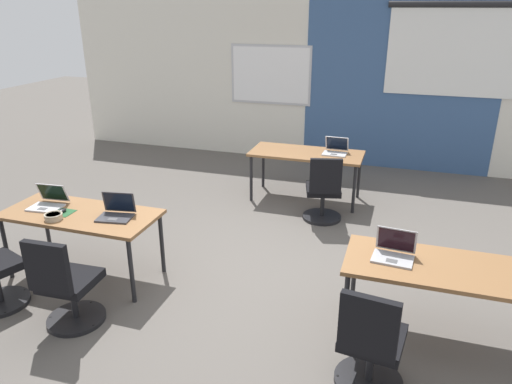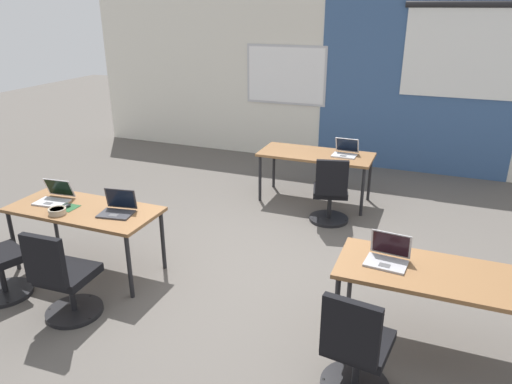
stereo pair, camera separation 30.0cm
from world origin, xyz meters
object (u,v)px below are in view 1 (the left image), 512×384
desk_near_left (81,218)px  chair_far_right (323,194)px  desk_near_right (444,273)px  mouse_near_left_end (62,211)px  laptop_near_right_inner (394,252)px  laptop_near_left_inner (116,212)px  laptop_far_right (335,150)px  desk_far_center (306,156)px  laptop_near_left_end (48,202)px  snack_bowl (53,216)px  chair_near_left_inner (66,289)px  chair_near_right_inner (370,348)px

desk_near_left → chair_far_right: chair_far_right is taller
desk_near_right → mouse_near_left_end: size_ratio=14.86×
laptop_near_right_inner → laptop_near_left_inner: same height
laptop_near_right_inner → laptop_far_right: laptop_near_right_inner is taller
desk_far_center → laptop_near_left_end: size_ratio=4.47×
laptop_far_right → snack_bowl: (-2.29, -3.08, -0.01)m
laptop_near_left_end → desk_near_left: bearing=-10.3°
desk_near_left → mouse_near_left_end: bearing=-162.6°
mouse_near_left_end → snack_bowl: snack_bowl is taller
laptop_far_right → laptop_near_left_end: bearing=-130.6°
desk_near_left → laptop_near_left_inner: bearing=3.5°
chair_near_left_inner → mouse_near_left_end: chair_near_left_inner is taller
chair_far_right → desk_near_left: bearing=30.5°
laptop_near_right_inner → snack_bowl: size_ratio=1.99×
laptop_near_right_inner → laptop_near_left_end: bearing=-175.0°
laptop_near_left_inner → laptop_far_right: size_ratio=1.09×
laptop_near_right_inner → mouse_near_left_end: bearing=-173.4°
chair_near_left_inner → laptop_far_right: (1.76, 3.66, 0.39)m
desk_near_left → laptop_near_left_end: size_ratio=4.47×
chair_near_left_inner → laptop_near_left_inner: bearing=-94.2°
laptop_far_right → snack_bowl: laptop_far_right is taller
desk_near_left → chair_near_right_inner: bearing=-14.3°
laptop_far_right → laptop_near_left_end: (-2.56, -2.83, -0.00)m
desk_near_right → desk_near_left: bearing=180.0°
desk_near_left → desk_near_right: 3.50m
desk_far_center → chair_far_right: bearing=-60.5°
chair_far_right → snack_bowl: size_ratio=5.18×
desk_far_center → laptop_far_right: (0.40, 0.06, 0.11)m
laptop_near_left_inner → laptop_far_right: 3.33m
desk_far_center → snack_bowl: snack_bowl is taller
chair_near_left_inner → chair_near_right_inner: bearing=177.9°
laptop_near_right_inner → chair_far_right: (-0.95, 2.10, -0.39)m
laptop_near_left_inner → snack_bowl: 0.61m
chair_near_right_inner → chair_far_right: 3.01m
chair_near_left_inner → chair_far_right: same height
desk_near_right → laptop_near_right_inner: bearing=177.2°
desk_far_center → mouse_near_left_end: 3.44m
chair_near_left_inner → laptop_near_left_end: (-0.81, 0.83, 0.39)m
desk_near_right → chair_near_left_inner: chair_near_left_inner is taller
laptop_near_left_inner → mouse_near_left_end: laptop_near_left_inner is taller
desk_far_center → laptop_near_right_inner: laptop_near_right_inner is taller
laptop_near_left_end → mouse_near_left_end: (0.24, -0.09, -0.03)m
laptop_far_right → chair_far_right: 0.84m
desk_near_right → laptop_near_left_inner: laptop_near_left_inner is taller
chair_near_right_inner → chair_far_right: same height
laptop_far_right → chair_near_right_inner: bearing=-75.3°
desk_near_right → desk_far_center: bearing=122.0°
laptop_far_right → laptop_near_left_end: same height
desk_near_right → mouse_near_left_end: 3.67m
desk_near_left → laptop_near_left_end: (-0.41, 0.03, 0.11)m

